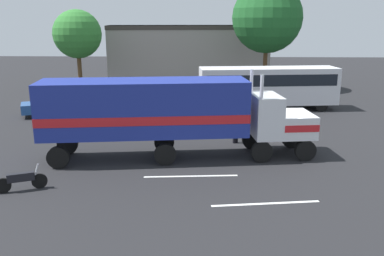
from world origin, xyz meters
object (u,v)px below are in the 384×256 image
at_px(parked_bus, 268,84).
at_px(motorcycle, 21,180).
at_px(person_bystander, 235,128).
at_px(semi_truck, 166,111).
at_px(tree_center, 267,18).
at_px(parked_car, 51,105).
at_px(tree_left, 77,34).

height_order(parked_bus, motorcycle, parked_bus).
bearing_deg(person_bystander, motorcycle, -142.55).
relative_size(semi_truck, tree_center, 1.32).
xyz_separation_m(parked_bus, parked_car, (-16.82, -2.77, -1.26)).
height_order(person_bystander, parked_car, person_bystander).
bearing_deg(parked_car, tree_center, 35.84).
bearing_deg(tree_left, tree_center, 0.40).
height_order(semi_truck, person_bystander, semi_truck).
relative_size(person_bystander, tree_left, 0.20).
height_order(semi_truck, parked_car, semi_truck).
bearing_deg(parked_car, motorcycle, -74.15).
distance_m(tree_left, tree_center, 19.66).
xyz_separation_m(tree_left, tree_center, (19.59, 0.14, 1.65)).
height_order(parked_car, tree_left, tree_left).
xyz_separation_m(semi_truck, tree_center, (8.13, 22.52, 4.76)).
bearing_deg(tree_center, parked_car, -144.16).
distance_m(person_bystander, parked_car, 15.17).
distance_m(person_bystander, motorcycle, 12.09).
height_order(parked_bus, tree_left, tree_left).
bearing_deg(motorcycle, person_bystander, 37.45).
relative_size(person_bystander, parked_car, 0.34).
height_order(person_bystander, tree_left, tree_left).
relative_size(semi_truck, person_bystander, 8.81).
xyz_separation_m(parked_bus, motorcycle, (-12.82, -16.86, -1.58)).
bearing_deg(semi_truck, tree_left, 117.13).
height_order(parked_bus, tree_center, tree_center).
xyz_separation_m(motorcycle, tree_center, (13.91, 27.03, 6.80)).
relative_size(tree_left, tree_center, 0.75).
bearing_deg(motorcycle, semi_truck, 37.95).
height_order(motorcycle, tree_center, tree_center).
relative_size(parked_car, tree_center, 0.44).
xyz_separation_m(parked_bus, tree_left, (-18.49, 10.04, 3.57)).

